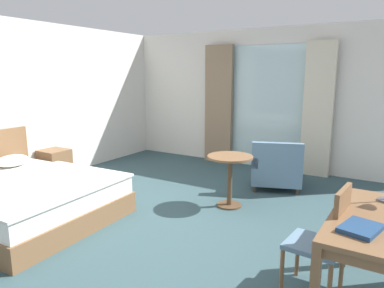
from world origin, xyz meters
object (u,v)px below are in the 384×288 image
(bed, at_px, (19,197))
(armchair_by_window, at_px, (276,168))
(desk_chair, at_px, (325,238))
(closed_book, at_px, (361,228))
(writing_desk, at_px, (374,229))
(round_cafe_table, at_px, (230,170))
(nightstand, at_px, (55,165))

(bed, height_order, armchair_by_window, bed)
(desk_chair, relative_size, closed_book, 3.22)
(desk_chair, bearing_deg, writing_desk, -0.69)
(armchair_by_window, relative_size, round_cafe_table, 1.34)
(armchair_by_window, bearing_deg, closed_book, -62.19)
(writing_desk, xyz_separation_m, desk_chair, (-0.34, 0.00, -0.15))
(bed, height_order, writing_desk, bed)
(round_cafe_table, bearing_deg, desk_chair, -43.51)
(bed, relative_size, closed_book, 7.78)
(writing_desk, relative_size, desk_chair, 1.34)
(bed, distance_m, writing_desk, 4.02)
(writing_desk, distance_m, round_cafe_table, 2.37)
(bed, height_order, closed_book, bed)
(nightstand, bearing_deg, armchair_by_window, 25.16)
(bed, height_order, nightstand, bed)
(bed, xyz_separation_m, armchair_by_window, (2.42, 2.84, 0.05))
(nightstand, bearing_deg, desk_chair, -11.94)
(nightstand, height_order, desk_chair, desk_chair)
(armchair_by_window, bearing_deg, bed, -130.36)
(nightstand, xyz_separation_m, writing_desk, (4.92, -0.97, 0.40))
(writing_desk, bearing_deg, bed, -175.71)
(nightstand, distance_m, writing_desk, 5.03)
(nightstand, relative_size, desk_chair, 0.57)
(desk_chair, relative_size, armchair_by_window, 0.99)
(bed, distance_m, armchair_by_window, 3.73)
(nightstand, relative_size, armchair_by_window, 0.56)
(nightstand, distance_m, desk_chair, 4.69)
(nightstand, xyz_separation_m, round_cafe_table, (3.05, 0.48, 0.25))
(bed, height_order, desk_chair, bed)
(writing_desk, height_order, closed_book, closed_book)
(writing_desk, relative_size, round_cafe_table, 1.79)
(bed, distance_m, closed_book, 3.95)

